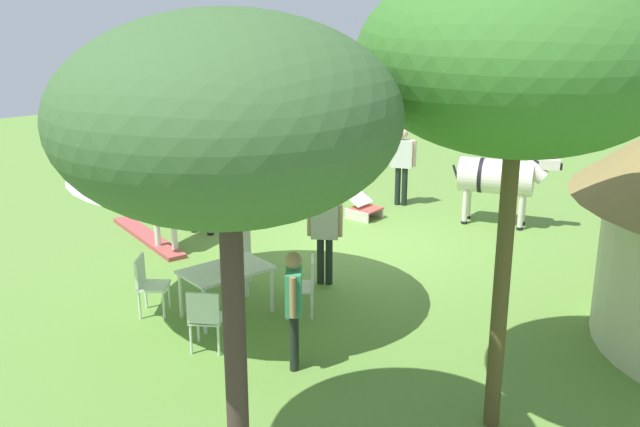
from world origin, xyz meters
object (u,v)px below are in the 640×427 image
guest_behind_table (294,299)px  zebra_by_umbrella (499,177)px  guest_beside_umbrella (325,228)px  acacia_tree_far_lawn (519,58)px  patio_chair_near_lawn (237,254)px  acacia_tree_behind_hut (227,119)px  striped_lounge_chair (362,206)px  zebra_nearest_camera (181,194)px  patio_chair_east_end (206,316)px  standing_watcher (402,159)px  shade_umbrella (220,132)px  patio_chair_west_end (306,282)px  patio_dining_table (226,274)px  patio_chair_near_hut (148,281)px

guest_behind_table → zebra_by_umbrella: (-6.67, -2.48, 0.03)m
guest_beside_umbrella → acacia_tree_far_lawn: bearing=-59.7°
patio_chair_near_lawn → zebra_by_umbrella: size_ratio=0.48×
patio_chair_near_lawn → acacia_tree_behind_hut: bearing=97.8°
striped_lounge_chair → zebra_nearest_camera: bearing=-26.2°
patio_chair_near_lawn → patio_chair_east_end: same height
zebra_nearest_camera → patio_chair_east_end: bearing=130.6°
patio_chair_east_end → standing_watcher: 7.64m
standing_watcher → acacia_tree_far_lawn: bearing=107.7°
shade_umbrella → zebra_by_umbrella: shade_umbrella is taller
guest_behind_table → striped_lounge_chair: size_ratio=1.73×
zebra_by_umbrella → patio_chair_near_lawn: bearing=-37.0°
patio_chair_west_end → zebra_nearest_camera: (0.06, -3.99, 0.45)m
shade_umbrella → guest_beside_umbrella: size_ratio=2.64×
shade_umbrella → patio_dining_table: shade_umbrella is taller
patio_dining_table → striped_lounge_chair: 5.31m
patio_chair_near_lawn → patio_chair_near_hut: (1.65, 0.22, 0.00)m
shade_umbrella → patio_chair_east_end: size_ratio=4.72×
striped_lounge_chair → patio_chair_west_end: bearing=26.4°
guest_behind_table → acacia_tree_behind_hut: bearing=171.1°
patio_chair_near_lawn → guest_beside_umbrella: (-1.17, 0.84, 0.45)m
shade_umbrella → acacia_tree_far_lawn: bearing=103.0°
patio_chair_near_hut → guest_beside_umbrella: bearing=115.1°
standing_watcher → acacia_tree_far_lawn: acacia_tree_far_lawn is taller
patio_chair_near_lawn → standing_watcher: standing_watcher is taller
patio_dining_table → acacia_tree_far_lawn: (-1.00, 4.31, 3.46)m
acacia_tree_behind_hut → shade_umbrella: bearing=-117.6°
shade_umbrella → zebra_nearest_camera: shade_umbrella is taller
patio_dining_table → zebra_by_umbrella: zebra_by_umbrella is taller
zebra_by_umbrella → patio_chair_east_end: bearing=-22.4°
guest_behind_table → acacia_tree_far_lawn: (-1.08, 2.39, 3.15)m
standing_watcher → patio_chair_west_end: bearing=87.3°
patio_chair_west_end → patio_chair_near_lawn: (0.24, -1.63, 0.00)m
standing_watcher → zebra_nearest_camera: bearing=46.3°
patio_chair_east_end → guest_behind_table: 1.35m
patio_chair_near_lawn → zebra_nearest_camera: size_ratio=0.46×
patio_chair_near_hut → zebra_by_umbrella: 7.53m
shade_umbrella → patio_chair_east_end: 2.56m
shade_umbrella → acacia_tree_behind_hut: size_ratio=0.91×
patio_dining_table → patio_chair_near_lawn: (-0.72, -0.93, -0.13)m
patio_chair_near_lawn → guest_behind_table: bearing=111.9°
patio_chair_near_lawn → patio_chair_near_hut: bearing=45.0°
patio_chair_near_lawn → patio_chair_east_end: bearing=87.4°
striped_lounge_chair → guest_beside_umbrella: bearing=26.7°
standing_watcher → zebra_nearest_camera: size_ratio=0.88×
patio_dining_table → guest_beside_umbrella: size_ratio=0.83×
shade_umbrella → zebra_nearest_camera: 3.87m
shade_umbrella → patio_chair_near_hut: shade_umbrella is taller
patio_chair_near_lawn → patio_dining_table: bearing=90.0°
shade_umbrella → patio_chair_near_hut: bearing=-37.5°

